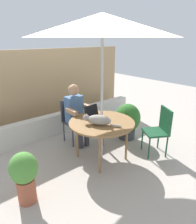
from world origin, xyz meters
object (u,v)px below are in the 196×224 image
Objects in this scene: patio_umbrella at (102,25)px; laptop at (93,114)px; chair_empty at (160,127)px; potted_plant_near_fence at (127,120)px; chair_occupied at (72,117)px; cat at (98,120)px; patio_table at (102,124)px; person_seated at (76,111)px; potted_plant_by_chair at (24,174)px.

laptop is (0.02, 0.25, -1.48)m from patio_umbrella.
potted_plant_near_fence is at bearing 88.96° from chair_empty.
chair_empty is at bearing -57.79° from chair_occupied.
laptop reaches higher than chair_empty.
patio_table is at bearing 20.55° from cat.
patio_umbrella reaches higher than person_seated.
chair_empty reaches higher than potted_plant_near_fence.
potted_plant_by_chair is at bearing -175.93° from cat.
person_seated is at bearing -90.00° from chair_occupied.
laptop is 0.42× the size of potted_plant_by_chair.
patio_umbrella is 2.08m from potted_plant_near_fence.
patio_umbrella is 2.71× the size of chair_occupied.
potted_plant_by_chair is (-1.46, -0.14, -0.24)m from patio_table.
patio_table is 1.49m from potted_plant_by_chair.
potted_plant_near_fence is (0.94, -0.01, -0.36)m from laptop.
potted_plant_near_fence is at bearing 14.29° from patio_umbrella.
patio_umbrella reaches higher than patio_table.
patio_umbrella is at bearing 0.00° from patio_table.
chair_empty is 0.81m from potted_plant_near_fence.
person_seated is 0.84m from cat.
patio_umbrella reaches higher than potted_plant_by_chair.
chair_occupied is 2.86× the size of laptop.
patio_table is 0.47× the size of patio_umbrella.
chair_occupied is 1.00× the size of chair_empty.
chair_occupied is 1.21× the size of potted_plant_by_chair.
cat is (-0.13, -0.05, 0.14)m from patio_table.
chair_empty is 1.26m from laptop.
potted_plant_near_fence is at bearing 9.13° from potted_plant_by_chair.
patio_umbrella is at bearing -90.00° from person_seated.
person_seated is 3.94× the size of laptop.
laptop is (0.02, -0.68, 0.26)m from chair_occupied.
person_seated reaches higher than potted_plant_near_fence.
patio_umbrella is 4.29× the size of cat.
laptop reaches higher than potted_plant_near_fence.
potted_plant_near_fence is (0.01, 0.81, -0.10)m from chair_empty.
chair_empty is 1.22m from cat.
potted_plant_near_fence is 2.45m from potted_plant_by_chair.
person_seated is (0.00, 0.78, 0.03)m from patio_table.
patio_umbrella is 1.97m from chair_occupied.
chair_occupied is at bearing 82.25° from cat.
patio_umbrella is 7.73× the size of laptop.
person_seated is at bearing 80.80° from cat.
potted_plant_by_chair is (-2.42, -0.39, 0.00)m from potted_plant_near_fence.
chair_occupied and chair_empty have the same top height.
laptop is at bearing 85.76° from patio_table.
person_seated reaches higher than cat.
laptop reaches higher than potted_plant_by_chair.
chair_empty is 1.59× the size of cat.
chair_empty is 2.44m from potted_plant_by_chair.
chair_empty reaches higher than patio_table.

